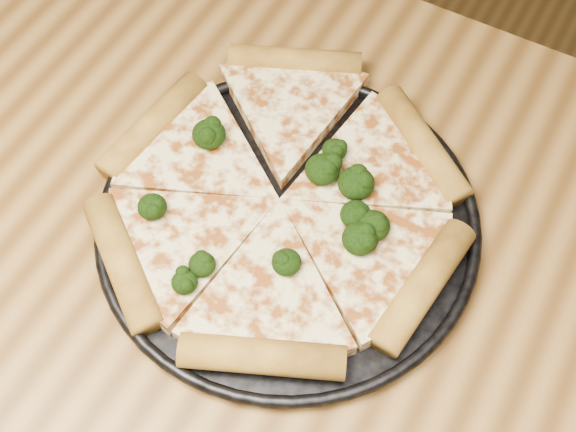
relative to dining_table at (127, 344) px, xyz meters
The scene contains 4 objects.
dining_table is the anchor object (origin of this frame).
pizza_pan 0.19m from the dining_table, 55.28° to the left, with size 0.33×0.33×0.02m.
pizza 0.20m from the dining_table, 61.68° to the left, with size 0.33×0.36×0.03m.
broccoli_florets 0.22m from the dining_table, 55.72° to the left, with size 0.20×0.20×0.02m.
Camera 1 is at (0.26, -0.16, 1.33)m, focal length 47.88 mm.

